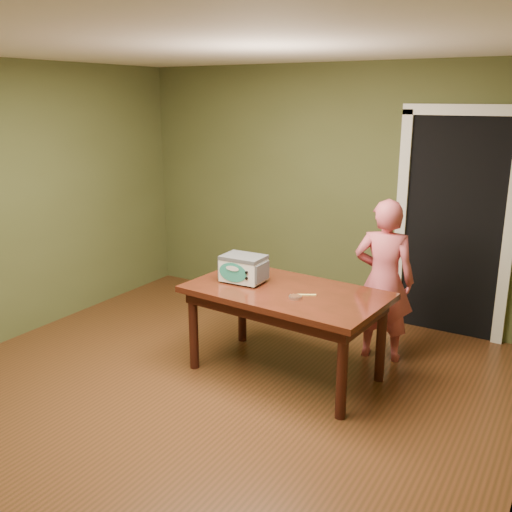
# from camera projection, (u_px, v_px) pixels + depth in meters

# --- Properties ---
(floor) EXTENTS (5.00, 5.00, 0.00)m
(floor) POSITION_uv_depth(u_px,v_px,m) (188.00, 408.00, 4.30)
(floor) COLOR #562D18
(floor) RESTS_ON ground
(room_shell) EXTENTS (4.52, 5.02, 2.61)m
(room_shell) POSITION_uv_depth(u_px,v_px,m) (180.00, 182.00, 3.84)
(room_shell) COLOR #4B522C
(room_shell) RESTS_ON ground
(doorway) EXTENTS (1.10, 0.66, 2.25)m
(doorway) POSITION_uv_depth(u_px,v_px,m) (460.00, 222.00, 5.67)
(doorway) COLOR black
(doorway) RESTS_ON ground
(dining_table) EXTENTS (1.66, 1.01, 0.75)m
(dining_table) POSITION_uv_depth(u_px,v_px,m) (286.00, 301.00, 4.66)
(dining_table) COLOR #39170C
(dining_table) RESTS_ON floor
(toy_oven) EXTENTS (0.38, 0.27, 0.23)m
(toy_oven) POSITION_uv_depth(u_px,v_px,m) (243.00, 268.00, 4.79)
(toy_oven) COLOR #4C4F54
(toy_oven) RESTS_ON dining_table
(baking_pan) EXTENTS (0.10, 0.10, 0.02)m
(baking_pan) POSITION_uv_depth(u_px,v_px,m) (295.00, 297.00, 4.43)
(baking_pan) COLOR silver
(baking_pan) RESTS_ON dining_table
(spatula) EXTENTS (0.17, 0.11, 0.01)m
(spatula) POSITION_uv_depth(u_px,v_px,m) (305.00, 295.00, 4.50)
(spatula) COLOR #E0C661
(spatula) RESTS_ON dining_table
(child) EXTENTS (0.58, 0.43, 1.44)m
(child) POSITION_uv_depth(u_px,v_px,m) (384.00, 280.00, 4.96)
(child) COLOR #D15665
(child) RESTS_ON floor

